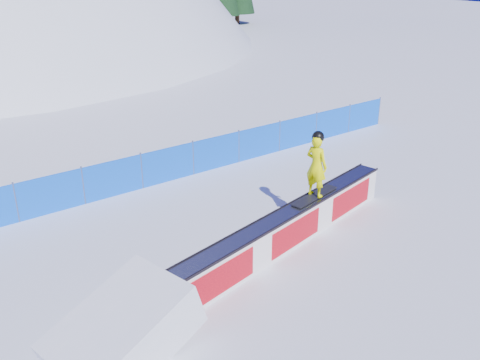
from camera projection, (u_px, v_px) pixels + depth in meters
ground at (251, 231)px, 14.99m from camera, size 160.00×160.00×0.00m
safety_fence at (168, 165)px, 18.05m from camera, size 22.05×0.05×1.30m
rail_box at (288, 229)px, 14.02m from camera, size 8.52×2.28×1.03m
snow_ramp at (125, 349)px, 10.50m from camera, size 3.16×2.32×1.79m
snowboarder at (316, 165)px, 14.30m from camera, size 1.82×0.70×1.88m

